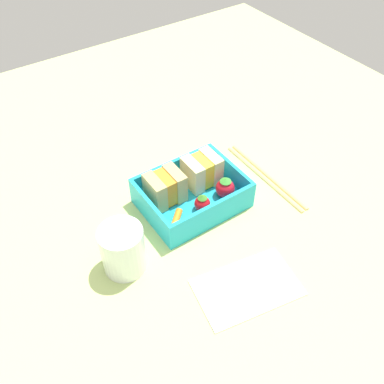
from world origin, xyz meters
TOP-DOWN VIEW (x-y plane):
  - ground_plane at (0.00, 0.00)cm, footprint 120.00×120.00cm
  - bento_tray at (0.00, 0.00)cm, footprint 16.08×12.28cm
  - bento_rim at (0.00, 0.00)cm, footprint 16.08×12.28cm
  - sandwich_left at (-3.57, 2.36)cm, footprint 5.60×4.72cm
  - sandwich_center_left at (3.57, 2.36)cm, footprint 5.60×4.72cm
  - carrot_stick_far_left at (-5.13, -3.06)cm, footprint 4.19×4.01cm
  - strawberry_left at (0.18, -2.86)cm, footprint 2.54×2.54cm
  - strawberry_far_left at (4.86, -2.38)cm, footprint 3.13×3.13cm
  - chopstick_pair at (14.23, -2.04)cm, footprint 1.87×19.54cm
  - drinking_glass at (-14.84, -4.74)cm, footprint 6.23×6.23cm
  - folded_napkin at (-2.73, -17.58)cm, footprint 15.49×11.09cm

SIDE VIEW (x-z plane):
  - ground_plane at x=0.00cm, z-range -2.00..0.00cm
  - folded_napkin at x=-2.73cm, z-range 0.00..0.40cm
  - chopstick_pair at x=14.23cm, z-range 0.00..0.70cm
  - bento_tray at x=0.00cm, z-range 0.00..1.20cm
  - carrot_stick_far_left at x=-5.13cm, z-range 1.20..2.30cm
  - strawberry_left at x=0.18cm, z-range 1.02..4.16cm
  - strawberry_far_left at x=4.86cm, z-range 1.02..4.75cm
  - bento_rim at x=0.00cm, z-range 1.20..5.03cm
  - sandwich_left at x=-3.57cm, z-range 1.20..6.30cm
  - sandwich_center_left at x=3.57cm, z-range 1.20..6.30cm
  - drinking_glass at x=-14.84cm, z-range 0.00..7.50cm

